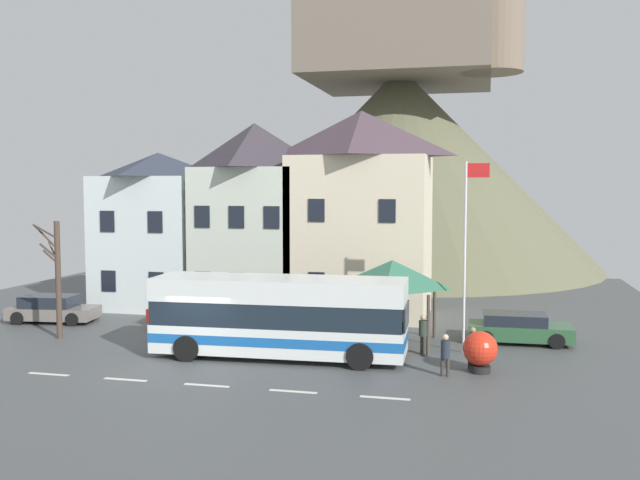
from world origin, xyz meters
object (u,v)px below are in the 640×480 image
Objects in this scene: townhouse_01 at (255,217)px; townhouse_02 at (361,214)px; pedestrian_00 at (445,352)px; harbour_buoy at (480,350)px; townhouse_00 at (159,229)px; public_bench at (364,320)px; hilltop_castle at (400,156)px; bare_tree_00 at (57,276)px; pedestrian_01 at (473,345)px; parked_car_01 at (518,328)px; pedestrian_02 at (423,331)px; flagpole at (467,244)px; bus_shelter at (392,274)px; parked_car_02 at (194,311)px; parked_car_00 at (52,309)px; transit_bus at (279,317)px.

townhouse_02 is at bearing -2.82° from townhouse_01.
pedestrian_00 reaches higher than harbour_buoy.
public_bench is at bearing -19.32° from townhouse_00.
townhouse_02 is (5.80, -0.29, 0.24)m from townhouse_01.
townhouse_00 is 24.56m from hilltop_castle.
pedestrian_01 is at bearing -3.46° from bare_tree_00.
pedestrian_02 is (-3.75, -3.10, 0.32)m from parked_car_01.
hilltop_castle is 4.21× the size of flagpole.
townhouse_01 is 10.72m from bus_shelter.
hilltop_castle is 29.36m from parked_car_01.
parked_car_02 is (-15.08, 0.56, 0.02)m from parked_car_01.
parked_car_00 is at bearing -147.00° from townhouse_01.
pedestrian_00 is (12.36, -6.66, 0.23)m from parked_car_02.
townhouse_01 is 15.84m from pedestrian_01.
townhouse_02 is 6.11m from public_bench.
bare_tree_00 is (-10.42, 1.07, 1.17)m from transit_bus.
bare_tree_00 is at bearing 176.54° from pedestrian_01.
hilltop_castle reaches higher than public_bench.
transit_bus is 2.27× the size of parked_car_00.
flagpole is at bearing -77.99° from hilltop_castle.
parked_car_00 is (-12.94, 4.29, -0.93)m from transit_bus.
parked_car_01 is at bearing 73.83° from harbour_buoy.
pedestrian_00 is at bearing -126.30° from pedestrian_01.
townhouse_01 is 5.81m from townhouse_02.
harbour_buoy is at bearing 34.56° from pedestrian_00.
bus_shelter is at bearing -56.77° from public_bench.
townhouse_02 is (11.56, -0.62, 0.98)m from townhouse_00.
flagpole is (19.94, -1.82, 3.74)m from parked_car_00.
bus_shelter reaches higher than pedestrian_02.
bus_shelter is 14.54m from bare_tree_00.
hilltop_castle is 31.79m from parked_car_00.
transit_bus is 7.65m from harbour_buoy.
flagpole is (6.21, -29.21, -4.76)m from hilltop_castle.
parked_car_01 is 4.88m from pedestrian_02.
pedestrian_02 is at bearing -15.08° from parked_car_00.
harbour_buoy is (13.54, -5.85, 0.17)m from parked_car_02.
parked_car_01 is (7.67, -4.74, -4.61)m from townhouse_02.
pedestrian_02 is at bearing 135.46° from harbour_buoy.
hilltop_castle is 20.91× the size of public_bench.
parked_car_00 is 0.85× the size of bare_tree_00.
townhouse_00 is at bearing 176.96° from townhouse_02.
pedestrian_01 is 17.89m from bare_tree_00.
bus_shelter is at bearing 132.03° from pedestrian_02.
transit_bus is at bearing -66.32° from townhouse_01.
flagpole is at bearing 16.94° from transit_bus.
townhouse_00 is 5.69× the size of pedestrian_00.
flagpole is at bearing -133.38° from parked_car_01.
hilltop_castle is at bearing 101.67° from pedestrian_01.
transit_bus is at bearing -111.30° from public_bench.
transit_bus is 7.36m from pedestrian_01.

